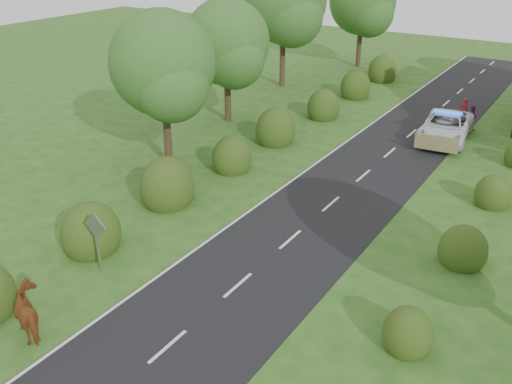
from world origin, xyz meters
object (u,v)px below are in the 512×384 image
Objects in this scene: road_sign at (96,234)px; pedestrian_purple at (471,117)px; cow at (33,315)px; police_van at (446,127)px; pedestrian_red at (464,109)px.

pedestrian_purple is at bearing 72.36° from road_sign.
police_van is (6.15, 25.74, 0.13)m from cow.
cow is 1.29× the size of pedestrian_red.
pedestrian_red is 1.90m from pedestrian_purple.
pedestrian_purple is at bearing -176.31° from cow.
cow is (0.90, -3.76, -0.95)m from road_sign.
cow is at bearing -109.09° from police_van.
road_sign is 23.10m from police_van.
police_van is 4.61m from pedestrian_red.
pedestrian_purple is (7.02, 28.66, 0.11)m from cow.
pedestrian_red is at bearing 75.19° from road_sign.
pedestrian_red is at bearing -173.98° from cow.
pedestrian_purple is at bearing 95.91° from pedestrian_red.
pedestrian_purple is (0.87, 2.92, -0.02)m from police_van.
police_van reaches higher than pedestrian_red.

